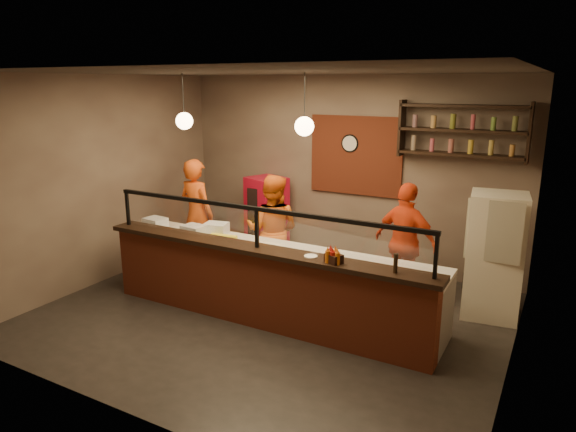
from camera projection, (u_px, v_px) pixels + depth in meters
The scene contains 29 objects.
floor at pixel (270, 315), 6.99m from camera, with size 6.00×6.00×0.00m, color black.
ceiling at pixel (268, 72), 6.19m from camera, with size 6.00×6.00×0.00m, color #3B342D.
wall_back at pixel (345, 172), 8.71m from camera, with size 6.00×6.00×0.00m, color #7C6B5B.
wall_left at pixel (104, 180), 7.99m from camera, with size 5.00×5.00×0.00m, color #7C6B5B.
wall_right at pixel (523, 233), 5.19m from camera, with size 5.00×5.00×0.00m, color #7C6B5B.
wall_front at pixel (122, 257), 4.47m from camera, with size 6.00×6.00×0.00m, color #7C6B5B.
brick_patch at pixel (356, 156), 8.51m from camera, with size 1.60×0.04×1.30m, color #92381F.
service_counter at pixel (258, 289), 6.61m from camera, with size 4.60×0.25×1.00m, color #92381F.
counter_ledge at pixel (257, 250), 6.48m from camera, with size 4.70×0.37×0.06m, color black.
worktop_cabinet at pixel (277, 281), 7.05m from camera, with size 4.60×0.75×0.85m, color gray.
worktop at pixel (277, 250), 6.94m from camera, with size 4.60×0.75×0.05m, color silver.
sneeze_guard at pixel (257, 224), 6.39m from camera, with size 4.50×0.05×0.52m.
wall_shelving at pixel (462, 130), 7.46m from camera, with size 1.84×0.28×0.85m.
wall_clock at pixel (350, 143), 8.50m from camera, with size 0.30×0.30×0.04m, color black.
pendant_left at pixel (184, 121), 7.22m from camera, with size 0.24×0.24×0.77m.
pendant_right at pixel (304, 126), 6.33m from camera, with size 0.24×0.24×0.77m.
cook_left at pixel (197, 214), 8.61m from camera, with size 0.68×0.45×1.87m, color #E35215.
cook_mid at pixel (272, 231), 7.87m from camera, with size 0.85×0.66×1.74m, color #DC5F14.
cook_right at pixel (406, 243), 7.30m from camera, with size 1.01×0.42×1.73m, color red.
fridge at pixel (494, 256), 6.80m from camera, with size 0.70×0.66×1.69m, color beige.
red_cooler at pixel (267, 217), 9.26m from camera, with size 0.62×0.57×1.45m, color #B60C27.
pizza_dough at pixel (264, 248), 6.95m from camera, with size 0.52×0.52×0.01m, color silver.
prep_tub_a at pixel (194, 231), 7.48m from camera, with size 0.32×0.26×0.16m, color silver.
prep_tub_b at pixel (216, 228), 7.59m from camera, with size 0.33×0.26×0.16m, color white.
prep_tub_c at pixel (155, 223), 7.89m from camera, with size 0.32×0.26×0.16m, color silver.
rolling_pin at pixel (224, 236), 7.36m from camera, with size 0.07×0.07×0.40m, color yellow.
condiment_caddy at pixel (334, 258), 5.90m from camera, with size 0.19×0.15×0.10m, color black.
pepper_mill at pixel (396, 263), 5.58m from camera, with size 0.05×0.05×0.22m, color black.
small_plate at pixel (311, 256), 6.12m from camera, with size 0.16×0.16×0.01m, color white.
Camera 1 is at (3.32, -5.51, 3.07)m, focal length 32.00 mm.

